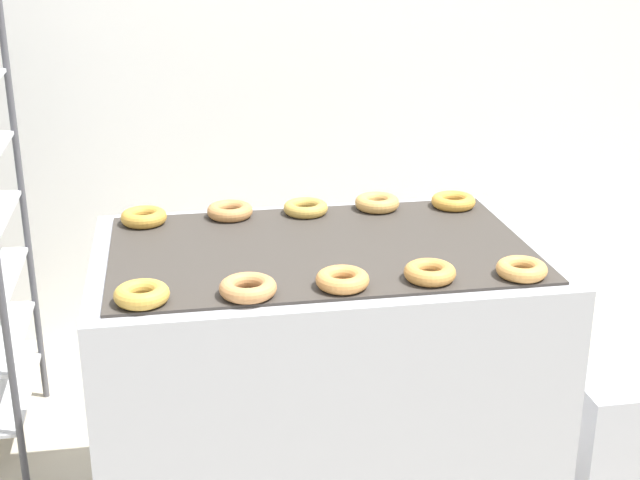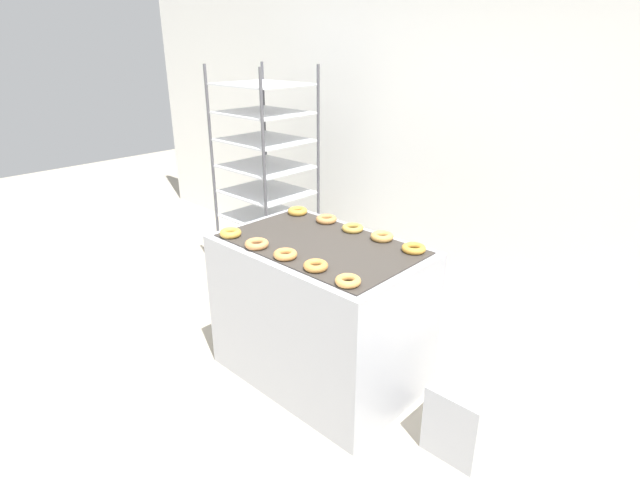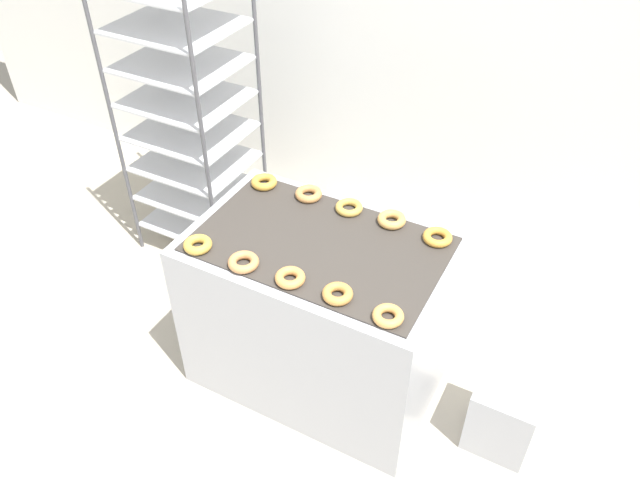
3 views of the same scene
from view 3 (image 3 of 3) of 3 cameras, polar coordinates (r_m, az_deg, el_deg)
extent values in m
plane|color=#B2A893|center=(3.19, -5.78, -19.79)|extent=(14.00, 14.00, 0.00)
cube|color=white|center=(3.80, 11.15, 18.28)|extent=(8.00, 0.05, 2.80)
cube|color=#A8AAB2|center=(3.16, 0.00, -6.74)|extent=(1.22, 0.79, 0.91)
cube|color=#38332D|center=(2.85, 0.00, -0.37)|extent=(1.12, 0.69, 0.01)
cube|color=#262628|center=(2.72, 2.81, -11.26)|extent=(0.12, 0.07, 0.10)
cylinder|color=#4C4C51|center=(3.91, -18.32, 9.87)|extent=(0.02, 0.02, 1.84)
cylinder|color=#4C4C51|center=(3.51, -10.48, 7.75)|extent=(0.02, 0.02, 1.84)
cylinder|color=#4C4C51|center=(4.28, -13.08, 13.44)|extent=(0.02, 0.02, 1.84)
cylinder|color=#4C4C51|center=(3.91, -5.43, 11.75)|extent=(0.02, 0.02, 1.84)
cube|color=silver|center=(4.28, -10.60, 2.21)|extent=(0.66, 0.57, 0.01)
cube|color=silver|center=(4.16, -10.95, 4.58)|extent=(0.66, 0.57, 0.01)
cube|color=silver|center=(4.04, -11.32, 7.08)|extent=(0.66, 0.57, 0.01)
cube|color=silver|center=(3.93, -11.72, 9.73)|extent=(0.66, 0.57, 0.01)
cube|color=silver|center=(3.83, -12.15, 12.53)|extent=(0.66, 0.57, 0.01)
cube|color=silver|center=(3.74, -12.61, 15.47)|extent=(0.66, 0.57, 0.01)
cube|color=silver|center=(3.66, -13.10, 18.54)|extent=(0.66, 0.57, 0.01)
cube|color=#A8AAB2|center=(3.22, 16.40, -15.06)|extent=(0.30, 0.28, 0.39)
torus|color=gold|center=(2.86, -11.12, -0.42)|extent=(0.13, 0.13, 0.04)
torus|color=#C4844C|center=(2.74, -7.01, -2.02)|extent=(0.14, 0.14, 0.04)
torus|color=#CE8A46|center=(2.65, -2.75, -3.46)|extent=(0.13, 0.13, 0.04)
torus|color=#C3863F|center=(2.57, 1.62, -4.94)|extent=(0.13, 0.13, 0.04)
torus|color=#D0934A|center=(2.50, 6.24, -6.91)|extent=(0.13, 0.13, 0.04)
torus|color=gold|center=(3.22, -5.13, 5.31)|extent=(0.13, 0.13, 0.04)
torus|color=#BD8247|center=(3.12, -1.05, 4.24)|extent=(0.14, 0.14, 0.04)
torus|color=gold|center=(3.03, 2.67, 2.99)|extent=(0.13, 0.13, 0.04)
torus|color=tan|center=(2.97, 6.57, 1.87)|extent=(0.14, 0.14, 0.04)
torus|color=gold|center=(2.90, 10.69, 0.26)|extent=(0.14, 0.14, 0.04)
camera|label=1|loc=(1.74, -56.32, -16.36)|focal=50.00mm
camera|label=2|loc=(1.09, 78.80, -48.30)|focal=28.00mm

